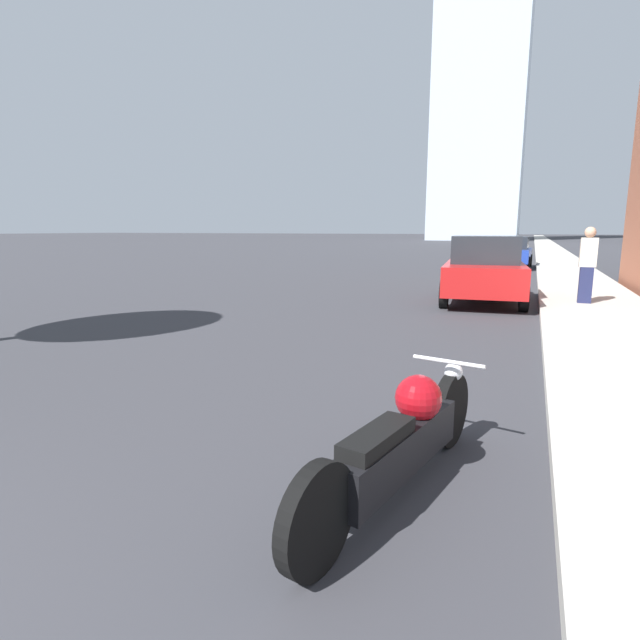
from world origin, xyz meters
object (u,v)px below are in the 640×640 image
at_px(parked_car_red, 484,270).
at_px(parked_car_blue, 512,252).
at_px(motorcycle, 402,439).
at_px(pedestrian, 587,264).

xyz_separation_m(parked_car_red, parked_car_blue, (0.19, 12.79, -0.09)).
distance_m(motorcycle, parked_car_blue, 22.94).
height_order(motorcycle, pedestrian, pedestrian).
xyz_separation_m(motorcycle, pedestrian, (1.99, 10.00, 0.68)).
bearing_deg(parked_car_red, pedestrian, -8.84).
xyz_separation_m(motorcycle, parked_car_blue, (-0.15, 22.94, 0.37)).
height_order(motorcycle, parked_car_red, parked_car_red).
relative_size(motorcycle, parked_car_blue, 0.68).
bearing_deg(pedestrian, parked_car_blue, 99.38).
height_order(parked_car_red, pedestrian, pedestrian).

